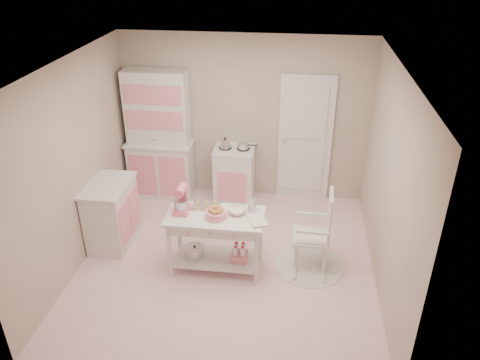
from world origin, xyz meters
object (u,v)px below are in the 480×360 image
(hutch, at_px, (159,136))
(bread_basket, at_px, (216,214))
(stand_mixer, at_px, (181,200))
(work_table, at_px, (216,242))
(rocking_chair, at_px, (312,230))
(base_cabinet, at_px, (112,214))
(stove, at_px, (234,175))

(hutch, relative_size, bread_basket, 8.32)
(hutch, distance_m, bread_basket, 2.22)
(stand_mixer, bearing_deg, bread_basket, -9.16)
(work_table, bearing_deg, rocking_chair, 9.26)
(base_cabinet, xyz_separation_m, stand_mixer, (1.09, -0.36, 0.51))
(stand_mixer, xyz_separation_m, bread_basket, (0.44, -0.07, -0.12))
(hutch, relative_size, stove, 2.26)
(base_cabinet, xyz_separation_m, rocking_chair, (2.70, -0.18, 0.09))
(hutch, distance_m, rocking_chair, 2.92)
(stove, distance_m, stand_mixer, 1.84)
(stove, height_order, work_table, stove)
(hutch, xyz_separation_m, base_cabinet, (-0.30, -1.41, -0.58))
(rocking_chair, relative_size, bread_basket, 4.40)
(stove, relative_size, work_table, 0.77)
(base_cabinet, relative_size, rocking_chair, 0.84)
(bread_basket, bearing_deg, base_cabinet, 164.33)
(hutch, xyz_separation_m, stand_mixer, (0.79, -1.77, -0.07))
(stove, xyz_separation_m, work_table, (0.01, -1.74, -0.06))
(hutch, distance_m, stove, 1.33)
(work_table, xyz_separation_m, stand_mixer, (-0.42, 0.02, 0.57))
(stove, height_order, bread_basket, stove)
(hutch, relative_size, work_table, 1.73)
(base_cabinet, relative_size, work_table, 0.77)
(base_cabinet, bearing_deg, bread_basket, -15.67)
(base_cabinet, relative_size, stand_mixer, 2.71)
(hutch, relative_size, stand_mixer, 6.12)
(stand_mixer, bearing_deg, base_cabinet, 161.65)
(stove, height_order, base_cabinet, same)
(rocking_chair, distance_m, bread_basket, 1.24)
(base_cabinet, bearing_deg, stand_mixer, -18.23)
(stand_mixer, bearing_deg, rocking_chair, 6.06)
(hutch, height_order, bread_basket, hutch)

